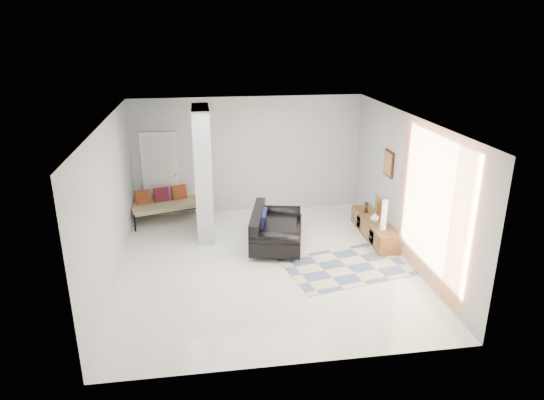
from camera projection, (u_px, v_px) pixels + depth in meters
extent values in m
plane|color=white|center=(265.00, 264.00, 9.38)|extent=(6.00, 6.00, 0.00)
plane|color=white|center=(264.00, 120.00, 8.43)|extent=(6.00, 6.00, 0.00)
plane|color=#B8BBBD|center=(248.00, 155.00, 11.70)|extent=(6.00, 0.00, 6.00)
plane|color=#B8BBBD|center=(297.00, 273.00, 6.11)|extent=(6.00, 0.00, 6.00)
plane|color=#B8BBBD|center=(110.00, 203.00, 8.52)|extent=(0.00, 6.00, 6.00)
plane|color=#B8BBBD|center=(407.00, 188.00, 9.29)|extent=(0.00, 6.00, 6.00)
cube|color=silver|center=(203.00, 173.00, 10.24)|extent=(0.35, 1.20, 2.80)
cube|color=white|center=(161.00, 174.00, 11.49)|extent=(0.85, 0.06, 2.04)
plane|color=#FF8943|center=(430.00, 207.00, 8.19)|extent=(0.00, 2.55, 2.55)
cube|color=#361C0E|center=(389.00, 164.00, 10.04)|extent=(0.04, 0.45, 0.55)
cube|color=brown|center=(375.00, 229.00, 10.50)|extent=(0.45, 1.93, 0.40)
cube|color=#361C0E|center=(372.00, 237.00, 10.07)|extent=(0.02, 0.26, 0.28)
cube|color=#361C0E|center=(359.00, 222.00, 10.87)|extent=(0.02, 0.26, 0.28)
cube|color=#C38239|center=(380.00, 207.00, 10.64)|extent=(0.09, 0.32, 0.40)
cube|color=silver|center=(378.00, 225.00, 10.00)|extent=(0.04, 0.10, 0.12)
cylinder|color=silver|center=(254.00, 258.00, 9.50)|extent=(0.05, 0.05, 0.10)
cylinder|color=silver|center=(261.00, 229.00, 10.85)|extent=(0.05, 0.05, 0.10)
cylinder|color=silver|center=(295.00, 259.00, 9.44)|extent=(0.05, 0.05, 0.10)
cylinder|color=silver|center=(297.00, 230.00, 10.79)|extent=(0.05, 0.05, 0.10)
cube|color=black|center=(277.00, 234.00, 10.08)|extent=(1.34, 1.85, 0.30)
cube|color=black|center=(257.00, 219.00, 9.99)|extent=(0.55, 1.68, 0.36)
cylinder|color=black|center=(275.00, 238.00, 9.33)|extent=(0.99, 0.48, 0.28)
cylinder|color=black|center=(279.00, 212.00, 10.67)|extent=(0.99, 0.48, 0.28)
cube|color=black|center=(263.00, 218.00, 9.98)|extent=(0.27, 0.63, 0.31)
cylinder|color=black|center=(135.00, 223.00, 10.78)|extent=(0.04, 0.04, 0.40)
cylinder|color=black|center=(213.00, 211.00, 11.51)|extent=(0.04, 0.04, 0.40)
cylinder|color=black|center=(129.00, 212.00, 11.42)|extent=(0.04, 0.04, 0.40)
cylinder|color=black|center=(203.00, 201.00, 12.15)|extent=(0.04, 0.04, 0.40)
cube|color=beige|center=(170.00, 204.00, 11.40)|extent=(1.98, 1.27, 0.12)
cube|color=maroon|center=(143.00, 197.00, 11.22)|extent=(0.37, 0.26, 0.33)
cube|color=maroon|center=(161.00, 195.00, 11.39)|extent=(0.37, 0.26, 0.33)
cube|color=maroon|center=(179.00, 192.00, 11.56)|extent=(0.37, 0.26, 0.33)
cube|color=beige|center=(346.00, 266.00, 9.26)|extent=(2.54, 1.96, 0.01)
cylinder|color=beige|center=(384.00, 215.00, 9.85)|extent=(0.12, 0.12, 0.63)
imported|color=white|center=(375.00, 217.00, 10.31)|extent=(0.22, 0.22, 0.20)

